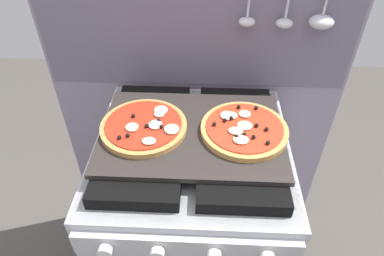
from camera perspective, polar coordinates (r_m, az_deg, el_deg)
The scene contains 5 objects.
kitchen_backsplash at distance 1.37m, azimuth 0.78°, elevation 4.65°, with size 1.10×0.09×1.55m.
stove at distance 1.38m, azimuth -0.00°, elevation -15.31°, with size 0.60×0.64×0.90m.
baking_tray at distance 1.03m, azimuth 0.00°, elevation -0.76°, with size 0.54×0.38×0.02m, color #2D2826.
pizza_left at distance 1.03m, azimuth -7.87°, elevation 0.20°, with size 0.26×0.26×0.03m.
pizza_right at distance 1.03m, azimuth 8.52°, elevation -0.08°, with size 0.26×0.26×0.03m.
Camera 1 is at (0.04, -0.77, 1.59)m, focal length 32.37 mm.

